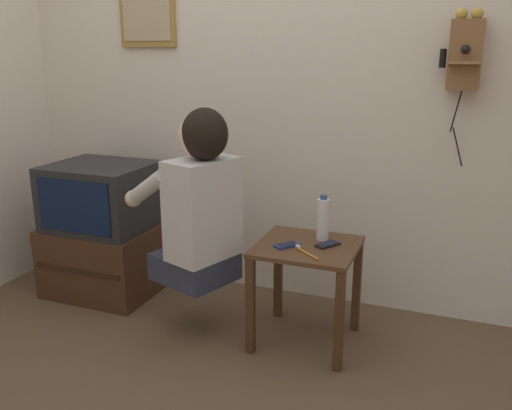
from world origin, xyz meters
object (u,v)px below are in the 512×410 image
at_px(person, 199,200).
at_px(water_bottle, 323,219).
at_px(wall_phone_antique, 465,53).
at_px(cell_phone_held, 287,245).
at_px(television, 101,196).
at_px(cell_phone_spare, 328,244).
at_px(framed_picture, 147,3).
at_px(toothbrush, 305,252).

relative_size(person, water_bottle, 3.84).
xyz_separation_m(wall_phone_antique, cell_phone_held, (-0.71, -0.53, -0.90)).
relative_size(wall_phone_antique, water_bottle, 3.27).
xyz_separation_m(person, television, (-0.78, 0.26, -0.12)).
distance_m(television, cell_phone_spare, 1.41).
distance_m(wall_phone_antique, water_bottle, 1.05).
relative_size(framed_picture, cell_phone_spare, 3.62).
distance_m(framed_picture, toothbrush, 1.79).
distance_m(television, wall_phone_antique, 2.13).
distance_m(water_bottle, toothbrush, 0.25).
height_order(television, toothbrush, television).
distance_m(wall_phone_antique, cell_phone_held, 1.26).
distance_m(wall_phone_antique, framed_picture, 1.81).
xyz_separation_m(person, cell_phone_held, (0.44, 0.06, -0.20)).
bearing_deg(wall_phone_antique, cell_phone_held, -143.46).
bearing_deg(television, wall_phone_antique, 9.72).
height_order(cell_phone_held, toothbrush, toothbrush).
relative_size(cell_phone_held, cell_phone_spare, 0.98).
bearing_deg(person, wall_phone_antique, -42.99).
xyz_separation_m(cell_phone_spare, water_bottle, (-0.05, 0.08, 0.10)).
bearing_deg(water_bottle, cell_phone_spare, -59.07).
bearing_deg(cell_phone_spare, television, -152.86).
distance_m(cell_phone_held, toothbrush, 0.13).
height_order(framed_picture, cell_phone_spare, framed_picture).
height_order(person, television, person).
bearing_deg(cell_phone_held, person, -134.15).
bearing_deg(person, cell_phone_held, -61.99).
relative_size(wall_phone_antique, cell_phone_spare, 5.51).
height_order(person, framed_picture, framed_picture).
bearing_deg(toothbrush, framed_picture, 99.71).
height_order(wall_phone_antique, toothbrush, wall_phone_antique).
bearing_deg(television, cell_phone_spare, -4.72).
relative_size(person, television, 1.54).
relative_size(television, cell_phone_spare, 4.21).
height_order(person, wall_phone_antique, wall_phone_antique).
bearing_deg(toothbrush, cell_phone_spare, 11.32).
height_order(cell_phone_spare, toothbrush, toothbrush).
bearing_deg(framed_picture, toothbrush, -28.13).
bearing_deg(television, person, -18.35).
bearing_deg(toothbrush, wall_phone_antique, -7.76).
relative_size(cell_phone_held, water_bottle, 0.58).
bearing_deg(cell_phone_held, framed_picture, -170.37).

